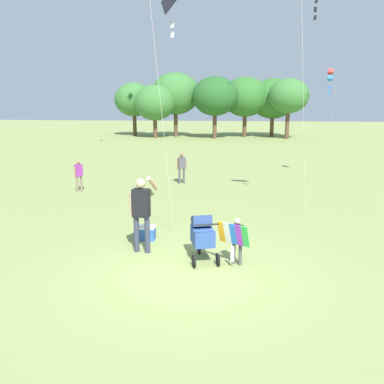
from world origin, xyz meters
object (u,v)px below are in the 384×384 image
at_px(person_sitting_far, 182,166).
at_px(kite_adult_black, 171,4).
at_px(person_adult_flyer, 141,208).
at_px(kite_orange_delta, 330,77).
at_px(person_red_shirt, 79,173).
at_px(stroller, 202,234).
at_px(cooler_box, 146,233).
at_px(child_with_butterfly_kite, 236,237).

bearing_deg(person_sitting_far, kite_adult_black, -85.01).
xyz_separation_m(person_adult_flyer, person_sitting_far, (-0.07, 8.24, -0.30)).
xyz_separation_m(kite_orange_delta, person_sitting_far, (-6.13, -1.48, -3.65)).
bearing_deg(kite_adult_black, kite_orange_delta, 55.61).
xyz_separation_m(kite_orange_delta, person_red_shirt, (-9.83, -3.54, -3.67)).
xyz_separation_m(kite_adult_black, person_sitting_far, (-0.58, 6.63, -4.97)).
relative_size(kite_orange_delta, person_sitting_far, 3.68).
relative_size(stroller, cooler_box, 2.50).
relative_size(kite_orange_delta, cooler_box, 10.53).
relative_size(child_with_butterfly_kite, person_red_shirt, 0.83).
bearing_deg(cooler_box, kite_orange_delta, 55.09).
bearing_deg(person_red_shirt, child_with_butterfly_kite, -48.76).
height_order(kite_orange_delta, cooler_box, kite_orange_delta).
height_order(child_with_butterfly_kite, person_sitting_far, person_sitting_far).
bearing_deg(kite_adult_black, person_adult_flyer, -107.71).
height_order(stroller, kite_adult_black, kite_adult_black).
bearing_deg(person_red_shirt, person_adult_flyer, -58.71).
bearing_deg(stroller, kite_orange_delta, 65.30).
bearing_deg(child_with_butterfly_kite, stroller, 163.82).
height_order(person_adult_flyer, person_red_shirt, person_adult_flyer).
height_order(stroller, cooler_box, stroller).
xyz_separation_m(stroller, kite_adult_black, (-0.92, 1.97, 5.12)).
xyz_separation_m(kite_adult_black, person_red_shirt, (-4.27, 4.58, -5.00)).
xyz_separation_m(child_with_butterfly_kite, person_sitting_far, (-2.24, 8.82, 0.13)).
bearing_deg(kite_orange_delta, kite_adult_black, -124.39).
xyz_separation_m(person_sitting_far, cooler_box, (-0.02, -7.34, -0.58)).
distance_m(kite_orange_delta, person_sitting_far, 7.29).
relative_size(person_sitting_far, cooler_box, 2.86).
distance_m(kite_adult_black, kite_orange_delta, 9.92).
xyz_separation_m(child_with_butterfly_kite, cooler_box, (-2.26, 1.48, -0.45)).
bearing_deg(person_adult_flyer, kite_orange_delta, 58.03).
relative_size(child_with_butterfly_kite, kite_adult_black, 0.16).
distance_m(child_with_butterfly_kite, person_sitting_far, 9.10).
distance_m(child_with_butterfly_kite, person_red_shirt, 9.00).
height_order(person_adult_flyer, stroller, person_adult_flyer).
bearing_deg(kite_adult_black, cooler_box, -130.42).
distance_m(kite_orange_delta, cooler_box, 11.56).
height_order(child_with_butterfly_kite, person_adult_flyer, person_adult_flyer).
bearing_deg(cooler_box, child_with_butterfly_kite, -33.23).
bearing_deg(kite_orange_delta, child_with_butterfly_kite, -110.72).
relative_size(person_adult_flyer, person_red_shirt, 1.47).
bearing_deg(person_sitting_far, cooler_box, -90.17).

